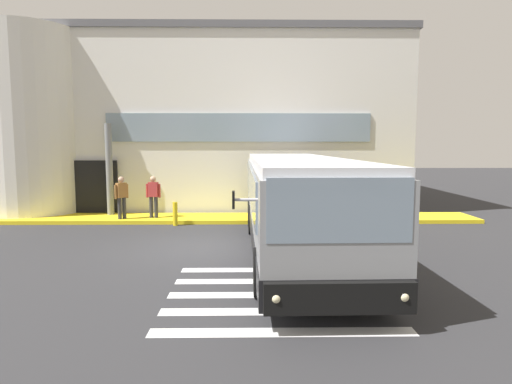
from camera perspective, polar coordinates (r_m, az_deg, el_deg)
The scene contains 9 objects.
ground_plane at distance 13.30m, azimuth -7.20°, elevation -7.23°, with size 80.00×90.00×0.02m, color #2B2B2D.
bay_paint_stripes at distance 9.20m, azimuth 2.60°, elevation -13.26°, with size 4.40×3.96×0.01m.
terminal_building at distance 24.52m, azimuth -5.89°, elevation 8.59°, with size 19.06×13.80×8.24m.
boarding_curb at distance 17.97m, azimuth -5.51°, elevation -3.43°, with size 21.26×2.00×0.15m, color yellow.
entry_support_column at distance 19.20m, azimuth -18.60°, elevation 2.82°, with size 0.28×0.28×3.80m, color slate.
bus_main_foreground at distance 12.62m, azimuth 5.22°, elevation -1.72°, with size 3.02×11.53×2.70m.
passenger_near_column at distance 17.98m, azimuth -17.15°, elevation -0.44°, with size 0.44×0.45×1.68m.
passenger_by_doorway at distance 17.95m, azimuth -13.23°, elevation -0.22°, with size 0.59×0.39×1.68m.
safety_bollard_yellow at distance 16.91m, azimuth -10.50°, elevation -2.82°, with size 0.18×0.18×0.90m, color yellow.
Camera 1 is at (1.47, -12.86, 3.06)m, focal length 30.64 mm.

